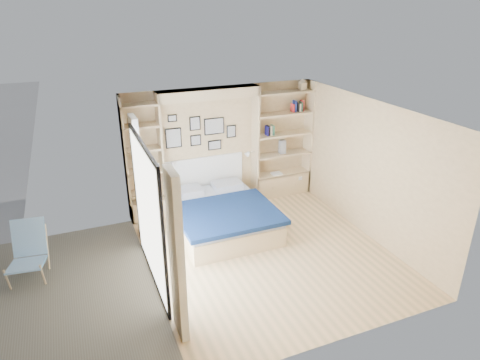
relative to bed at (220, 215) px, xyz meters
name	(u,v)px	position (x,y,z in m)	size (l,w,h in m)	color
ground	(267,252)	(0.45, -1.10, -0.28)	(4.50, 4.50, 0.00)	#DDB37E
room_shell	(215,168)	(0.06, 0.42, 0.79)	(4.50, 4.50, 4.50)	tan
bed	(220,215)	(0.00, 0.00, 0.00)	(1.81, 2.26, 1.07)	#CFB383
photo_gallery	(200,132)	(0.00, 1.12, 1.32)	(1.48, 0.02, 0.82)	black
reading_lamps	(212,158)	(0.15, 0.90, 0.82)	(1.92, 0.12, 0.15)	silver
shelf_decor	(275,122)	(1.59, 0.97, 1.41)	(3.58, 0.23, 2.03)	#A41747
deck	(43,303)	(-3.15, -1.10, -0.28)	(3.20, 4.00, 0.05)	#675D4C
deck_chair	(28,251)	(-3.30, -0.25, 0.14)	(0.63, 0.93, 0.87)	tan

